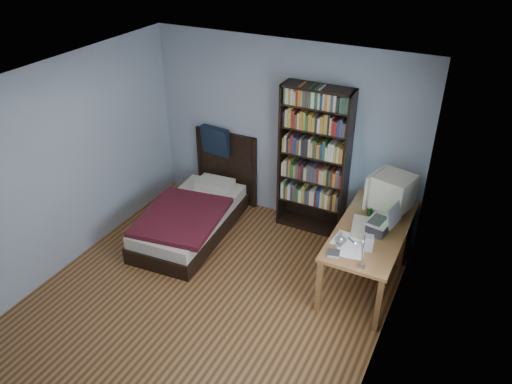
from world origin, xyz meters
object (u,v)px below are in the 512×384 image
desk_lamp (344,246)px  bed (194,214)px  keyboard (360,228)px  speaker (369,243)px  laptop (380,225)px  desk (379,230)px  soda_can (370,211)px  crt_monitor (391,192)px  bookshelf (314,161)px

desk_lamp → bed: bearing=156.4°
keyboard → speaker: (0.19, -0.34, 0.07)m
laptop → bed: bearing=-179.9°
desk_lamp → bed: size_ratio=0.29×
laptop → desk_lamp: desk_lamp is taller
desk → keyboard: bearing=-102.5°
keyboard → soda_can: (0.02, 0.32, 0.04)m
soda_can → bed: bed is taller
crt_monitor → desk_lamp: desk_lamp is taller
crt_monitor → soda_can: 0.33m
soda_can → bed: bearing=-172.4°
laptop → desk: bearing=100.7°
desk → bookshelf: bookshelf is taller
desk_lamp → bed: desk_lamp is taller
bookshelf → bed: bookshelf is taller
crt_monitor → keyboard: size_ratio=1.14×
soda_can → speaker: bearing=-75.4°
desk_lamp → desk: bearing=89.3°
laptop → desk_lamp: (-0.11, -1.04, 0.36)m
desk → soda_can: bearing=-115.9°
desk_lamp → keyboard: 1.12m
keyboard → bed: (-2.27, 0.02, -0.49)m
desk → laptop: size_ratio=4.35×
keyboard → speaker: 0.40m
bookshelf → bed: 1.76m
keyboard → bookshelf: (-0.89, 0.81, 0.27)m
desk_lamp → bookshelf: bookshelf is taller
laptop → desk_lamp: bearing=-96.3°
laptop → keyboard: size_ratio=0.81×
laptop → bookshelf: (-1.10, 0.79, 0.18)m
desk → soda_can: 0.44m
soda_can → keyboard: bearing=-92.8°
desk → crt_monitor: size_ratio=3.07×
laptop → desk_lamp: size_ratio=0.65×
soda_can → bookshelf: 1.05m
desk_lamp → crt_monitor: bearing=86.4°
desk → keyboard: size_ratio=3.51×
crt_monitor → keyboard: (-0.20, -0.48, -0.27)m
speaker → bookshelf: (-1.08, 1.16, 0.19)m
bookshelf → laptop: bearing=-35.7°
desk_lamp → bed: (-2.37, 1.04, -0.94)m
crt_monitor → laptop: (0.02, -0.46, -0.18)m
speaker → soda_can: speaker is taller
desk_lamp → bookshelf: size_ratio=0.29×
desk_lamp → soda_can: (-0.08, 1.34, -0.42)m
soda_can → bookshelf: (-0.90, 0.49, 0.23)m
crt_monitor → bookshelf: bearing=162.9°
speaker → bed: bed is taller
laptop → bookshelf: size_ratio=0.19×
laptop → speaker: size_ratio=2.14×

